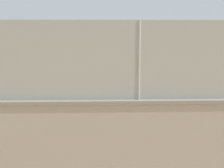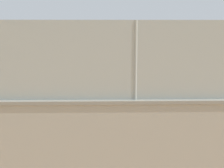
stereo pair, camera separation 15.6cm
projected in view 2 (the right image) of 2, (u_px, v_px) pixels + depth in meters
ground_plane at (82, 81)px, 21.28m from camera, size 260.00×260.00×0.00m
perimeter_wall at (135, 136)px, 7.43m from camera, size 25.68×1.25×1.75m
fence_panel_on_wall at (136, 60)px, 7.15m from camera, size 25.22×0.92×1.78m
player_near_wall_returning at (162, 96)px, 12.13m from camera, size 0.69×1.18×1.47m
player_foreground_swinging at (56, 64)px, 22.59m from camera, size 0.73×1.24×1.66m
player_crossing_court at (134, 69)px, 20.52m from camera, size 0.94×0.93×1.51m
sports_ball at (132, 97)px, 10.59m from camera, size 0.07×0.07×0.07m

